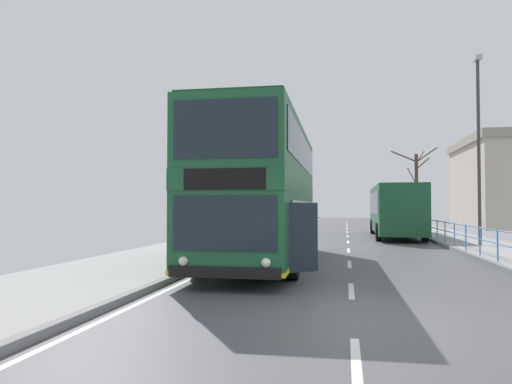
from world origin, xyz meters
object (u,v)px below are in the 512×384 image
Objects in this scene: double_decker_bus_main at (264,192)px; background_bus_far_lane at (395,209)px; bare_tree_far_00 at (416,186)px; street_lamp_far_side at (479,136)px.

double_decker_bus_main is 15.43m from background_bus_far_lane.
bare_tree_far_00 reaches higher than double_decker_bus_main.
street_lamp_far_side reaches higher than double_decker_bus_main.
double_decker_bus_main is 1.00× the size of background_bus_far_lane.
street_lamp_far_side reaches higher than bare_tree_far_00.
background_bus_far_lane is 8.34m from street_lamp_far_side.
background_bus_far_lane is at bearing 112.05° from street_lamp_far_side.
bare_tree_far_00 is at bearing 89.44° from street_lamp_far_side.
bare_tree_far_00 is (8.53, 27.45, 1.32)m from double_decker_bus_main.
background_bus_far_lane is at bearing 69.27° from double_decker_bus_main.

